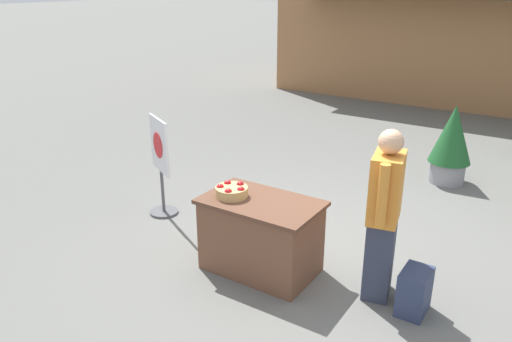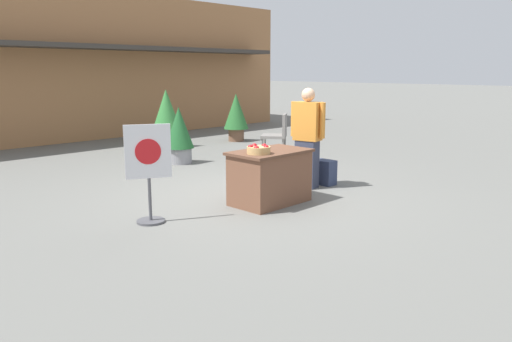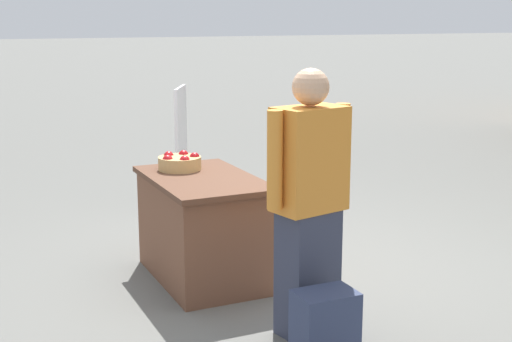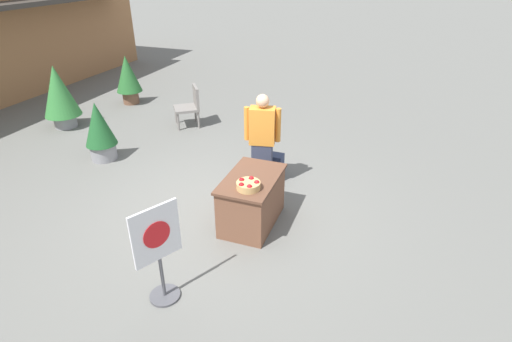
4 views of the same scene
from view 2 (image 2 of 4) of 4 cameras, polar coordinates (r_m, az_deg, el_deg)
ground_plane at (r=7.88m, az=-0.66°, el=-2.56°), size 120.00×120.00×0.00m
storefront_building at (r=16.62m, az=-20.28°, el=11.17°), size 13.22×5.28×4.04m
display_table at (r=7.23m, az=1.60°, el=-0.67°), size 1.17×0.72×0.78m
apple_basket at (r=6.88m, az=0.30°, el=2.47°), size 0.33×0.33×0.13m
person_visitor at (r=8.17m, az=5.90°, el=3.81°), size 0.34×0.60×1.63m
backpack at (r=8.52m, az=7.87°, el=-0.16°), size 0.24×0.34×0.42m
poster_board at (r=6.38m, az=-12.16°, el=0.09°), size 0.52×0.36×1.26m
patio_chair at (r=11.37m, az=2.56°, el=4.43°), size 0.77×0.77×0.94m
potted_plant_near_right at (r=13.60m, az=-2.29°, el=6.51°), size 0.67×0.67×1.29m
potted_plant_near_left at (r=12.66m, az=-10.19°, el=6.30°), size 0.82×0.82×1.45m
potted_plant_far_left at (r=10.45m, az=-8.77°, el=4.28°), size 0.60×0.60×1.17m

